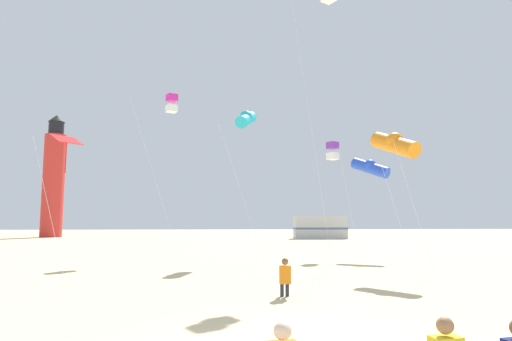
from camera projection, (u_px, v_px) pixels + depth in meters
name	position (u px, v px, depth m)	size (l,w,h in m)	color
kite_flyer_standing	(285.00, 277.00, 12.78)	(0.36, 0.53, 1.16)	orange
kite_tube_cyan	(246.00, 119.00, 25.12)	(2.66, 3.05, 8.80)	silver
kite_box_magenta	(172.00, 104.00, 27.41)	(3.36, 2.82, 10.19)	silver
kite_box_violet	(333.00, 151.00, 27.85)	(1.93, 1.93, 7.27)	silver
kite_tube_orange	(395.00, 144.00, 18.46)	(2.00, 2.59, 6.20)	silver
kite_diamond_scarlet	(66.00, 144.00, 15.40)	(1.55, 1.55, 5.33)	silver
kite_tube_blue	(370.00, 167.00, 26.64)	(3.35, 3.45, 6.20)	silver
lighthouse_distant	(54.00, 179.00, 59.23)	(2.80, 2.80, 16.80)	red
rv_van_silver	(320.00, 227.00, 53.61)	(6.48, 2.46, 2.80)	#B7BABF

